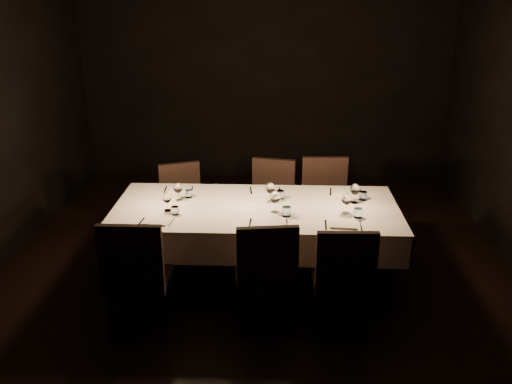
{
  "coord_description": "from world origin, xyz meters",
  "views": [
    {
      "loc": [
        0.17,
        -4.42,
        2.6
      ],
      "look_at": [
        0.0,
        0.0,
        0.9
      ],
      "focal_mm": 38.0,
      "sensor_mm": 36.0,
      "label": 1
    }
  ],
  "objects_px": {
    "dining_table": "(256,214)",
    "chair_near_right": "(343,276)",
    "chair_near_left": "(137,272)",
    "chair_far_center": "(271,200)",
    "chair_far_right": "(325,201)",
    "chair_far_left": "(182,202)",
    "chair_near_center": "(266,272)"
  },
  "relations": [
    {
      "from": "chair_far_right",
      "to": "chair_near_right",
      "type": "bearing_deg",
      "value": -91.31
    },
    {
      "from": "chair_near_left",
      "to": "chair_far_center",
      "type": "relative_size",
      "value": 1.07
    },
    {
      "from": "chair_far_center",
      "to": "chair_near_center",
      "type": "bearing_deg",
      "value": -79.99
    },
    {
      "from": "chair_far_center",
      "to": "chair_far_right",
      "type": "relative_size",
      "value": 0.96
    },
    {
      "from": "chair_near_left",
      "to": "chair_far_left",
      "type": "distance_m",
      "value": 1.56
    },
    {
      "from": "chair_far_right",
      "to": "dining_table",
      "type": "bearing_deg",
      "value": -134.84
    },
    {
      "from": "chair_near_left",
      "to": "chair_near_center",
      "type": "xyz_separation_m",
      "value": [
        0.99,
        0.07,
        -0.01
      ]
    },
    {
      "from": "chair_near_right",
      "to": "chair_far_right",
      "type": "xyz_separation_m",
      "value": [
        -0.02,
        1.5,
        0.01
      ]
    },
    {
      "from": "chair_near_right",
      "to": "chair_far_left",
      "type": "xyz_separation_m",
      "value": [
        -1.49,
        1.5,
        -0.02
      ]
    },
    {
      "from": "dining_table",
      "to": "chair_near_center",
      "type": "xyz_separation_m",
      "value": [
        0.1,
        -0.75,
        -0.16
      ]
    },
    {
      "from": "chair_far_center",
      "to": "chair_far_right",
      "type": "xyz_separation_m",
      "value": [
        0.55,
        -0.04,
        0.02
      ]
    },
    {
      "from": "chair_far_left",
      "to": "dining_table",
      "type": "bearing_deg",
      "value": -63.93
    },
    {
      "from": "dining_table",
      "to": "chair_far_right",
      "type": "xyz_separation_m",
      "value": [
        0.68,
        0.73,
        -0.16
      ]
    },
    {
      "from": "chair_near_center",
      "to": "chair_far_right",
      "type": "height_order",
      "value": "chair_far_right"
    },
    {
      "from": "dining_table",
      "to": "chair_far_center",
      "type": "height_order",
      "value": "chair_far_center"
    },
    {
      "from": "dining_table",
      "to": "chair_near_left",
      "type": "xyz_separation_m",
      "value": [
        -0.88,
        -0.82,
        -0.14
      ]
    },
    {
      "from": "chair_near_left",
      "to": "chair_far_right",
      "type": "relative_size",
      "value": 1.03
    },
    {
      "from": "dining_table",
      "to": "chair_far_right",
      "type": "height_order",
      "value": "chair_far_right"
    },
    {
      "from": "dining_table",
      "to": "chair_far_left",
      "type": "xyz_separation_m",
      "value": [
        -0.79,
        0.73,
        -0.19
      ]
    },
    {
      "from": "chair_near_center",
      "to": "chair_near_left",
      "type": "bearing_deg",
      "value": -3.38
    },
    {
      "from": "chair_near_left",
      "to": "chair_far_left",
      "type": "height_order",
      "value": "chair_near_left"
    },
    {
      "from": "chair_near_center",
      "to": "chair_far_center",
      "type": "relative_size",
      "value": 1.03
    },
    {
      "from": "dining_table",
      "to": "chair_far_right",
      "type": "distance_m",
      "value": 1.01
    },
    {
      "from": "chair_near_center",
      "to": "chair_near_right",
      "type": "relative_size",
      "value": 1.02
    },
    {
      "from": "chair_near_center",
      "to": "chair_near_right",
      "type": "distance_m",
      "value": 0.59
    },
    {
      "from": "chair_near_center",
      "to": "chair_far_center",
      "type": "height_order",
      "value": "chair_near_center"
    },
    {
      "from": "chair_near_right",
      "to": "chair_far_center",
      "type": "xyz_separation_m",
      "value": [
        -0.57,
        1.54,
        -0.0
      ]
    },
    {
      "from": "dining_table",
      "to": "chair_near_right",
      "type": "bearing_deg",
      "value": -47.72
    },
    {
      "from": "chair_near_left",
      "to": "chair_near_right",
      "type": "xyz_separation_m",
      "value": [
        1.58,
        0.05,
        -0.03
      ]
    },
    {
      "from": "dining_table",
      "to": "chair_near_right",
      "type": "relative_size",
      "value": 2.69
    },
    {
      "from": "chair_far_left",
      "to": "chair_far_center",
      "type": "xyz_separation_m",
      "value": [
        0.92,
        0.04,
        0.02
      ]
    },
    {
      "from": "chair_near_right",
      "to": "chair_far_right",
      "type": "bearing_deg",
      "value": -90.64
    }
  ]
}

